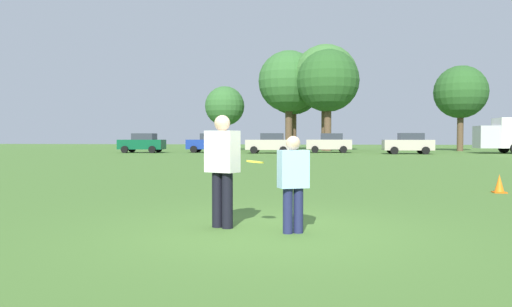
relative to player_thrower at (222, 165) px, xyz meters
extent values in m
plane|color=#47702D|center=(0.75, -0.10, -1.01)|extent=(190.02, 190.02, 0.00)
cylinder|color=black|center=(-0.09, 0.04, -0.57)|extent=(0.17, 0.17, 0.89)
cylinder|color=black|center=(0.09, -0.04, -0.57)|extent=(0.17, 0.17, 0.89)
cube|color=silver|center=(0.00, 0.00, 0.21)|extent=(0.58, 0.47, 0.66)
sphere|color=#D8AD8C|center=(0.00, 0.00, 0.66)|extent=(0.25, 0.25, 0.25)
cylinder|color=#1E234C|center=(1.22, -0.26, -0.67)|extent=(0.15, 0.15, 0.68)
cylinder|color=#1E234C|center=(1.07, -0.33, -0.67)|extent=(0.15, 0.15, 0.68)
cube|color=#9EC6E5|center=(1.15, -0.30, -0.04)|extent=(0.50, 0.40, 0.57)
sphere|color=#D8AD8C|center=(1.15, -0.30, 0.34)|extent=(0.22, 0.22, 0.22)
cylinder|color=yellow|center=(0.55, -0.18, 0.06)|extent=(0.27, 0.27, 0.06)
cube|color=#D8590C|center=(6.03, 6.00, -0.99)|extent=(0.32, 0.32, 0.03)
cone|color=orange|center=(6.03, 6.00, -0.75)|extent=(0.24, 0.24, 0.45)
cube|color=#0C4C2D|center=(-15.89, 37.37, -0.23)|extent=(4.28, 2.00, 0.90)
cube|color=#2D333D|center=(-15.64, 37.38, 0.49)|extent=(2.08, 1.73, 0.64)
cylinder|color=black|center=(-17.14, 36.31, -0.68)|extent=(0.67, 0.25, 0.66)
cylinder|color=black|center=(-17.24, 38.30, -0.68)|extent=(0.67, 0.25, 0.66)
cylinder|color=black|center=(-14.54, 36.43, -0.68)|extent=(0.67, 0.25, 0.66)
cylinder|color=black|center=(-14.63, 38.43, -0.68)|extent=(0.67, 0.25, 0.66)
cube|color=navy|center=(-9.78, 39.02, -0.23)|extent=(4.28, 2.00, 0.90)
cube|color=#2D333D|center=(-9.54, 39.03, 0.49)|extent=(2.08, 1.73, 0.64)
cylinder|color=black|center=(-11.04, 37.96, -0.68)|extent=(0.67, 0.25, 0.66)
cylinder|color=black|center=(-11.13, 39.95, -0.68)|extent=(0.67, 0.25, 0.66)
cylinder|color=black|center=(-8.44, 38.08, -0.68)|extent=(0.67, 0.25, 0.66)
cylinder|color=black|center=(-8.53, 40.08, -0.68)|extent=(0.67, 0.25, 0.66)
cube|color=#B7AD99|center=(-3.82, 37.38, -0.23)|extent=(4.28, 2.00, 0.90)
cube|color=#2D333D|center=(-3.57, 37.39, 0.49)|extent=(2.08, 1.73, 0.64)
cylinder|color=black|center=(-5.08, 36.32, -0.68)|extent=(0.67, 0.25, 0.66)
cylinder|color=black|center=(-5.17, 38.31, -0.68)|extent=(0.67, 0.25, 0.66)
cylinder|color=black|center=(-2.47, 36.44, -0.68)|extent=(0.67, 0.25, 0.66)
cylinder|color=black|center=(-2.57, 38.44, -0.68)|extent=(0.67, 0.25, 0.66)
cube|color=#B7AD99|center=(1.48, 40.14, -0.23)|extent=(4.28, 2.00, 0.90)
cube|color=#2D333D|center=(1.73, 40.16, 0.49)|extent=(2.08, 1.73, 0.64)
cylinder|color=black|center=(0.23, 39.08, -0.68)|extent=(0.67, 0.25, 0.66)
cylinder|color=black|center=(0.14, 41.08, -0.68)|extent=(0.67, 0.25, 0.66)
cylinder|color=black|center=(2.83, 39.21, -0.68)|extent=(0.67, 0.25, 0.66)
cylinder|color=black|center=(2.74, 41.20, -0.68)|extent=(0.67, 0.25, 0.66)
cube|color=#B7AD99|center=(8.29, 37.37, -0.23)|extent=(4.28, 2.00, 0.90)
cube|color=#2D333D|center=(8.54, 37.38, 0.49)|extent=(2.08, 1.73, 0.64)
cylinder|color=black|center=(7.04, 36.31, -0.68)|extent=(0.67, 0.25, 0.66)
cylinder|color=black|center=(6.94, 38.30, -0.68)|extent=(0.67, 0.25, 0.66)
cylinder|color=black|center=(9.64, 36.43, -0.68)|extent=(0.67, 0.25, 0.66)
cylinder|color=black|center=(9.55, 38.43, -0.68)|extent=(0.67, 0.25, 0.66)
cube|color=#B2B2B7|center=(15.52, 39.91, 0.47)|extent=(1.91, 2.38, 2.00)
cylinder|color=black|center=(17.44, 41.38, -0.53)|extent=(0.97, 0.33, 0.96)
cylinder|color=brown|center=(-10.05, 47.35, 0.53)|extent=(0.51, 0.51, 3.08)
sphere|color=#33662D|center=(-10.05, 47.35, 3.94)|extent=(4.40, 4.40, 4.40)
cylinder|color=brown|center=(-3.02, 48.82, 1.40)|extent=(0.80, 0.80, 4.81)
sphere|color=#33662D|center=(-3.02, 48.82, 6.73)|extent=(6.88, 6.88, 6.88)
cylinder|color=brown|center=(-2.64, 50.40, 1.27)|extent=(0.76, 0.76, 4.57)
sphere|color=#285623|center=(-2.64, 50.40, 6.33)|extent=(6.52, 6.52, 6.52)
cylinder|color=brown|center=(1.05, 47.54, 1.47)|extent=(0.83, 0.83, 4.96)
sphere|color=#3D7033|center=(1.05, 47.54, 6.96)|extent=(7.08, 7.08, 7.08)
cylinder|color=brown|center=(1.33, 46.17, 1.31)|extent=(0.77, 0.77, 4.64)
sphere|color=#285623|center=(1.33, 46.17, 6.45)|extent=(6.63, 6.63, 6.63)
cylinder|color=brown|center=(15.20, 48.04, 0.93)|extent=(0.65, 0.65, 3.88)
sphere|color=#285623|center=(15.20, 48.04, 5.23)|extent=(5.54, 5.54, 5.54)
camera|label=1|loc=(1.71, -7.82, 0.43)|focal=35.38mm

